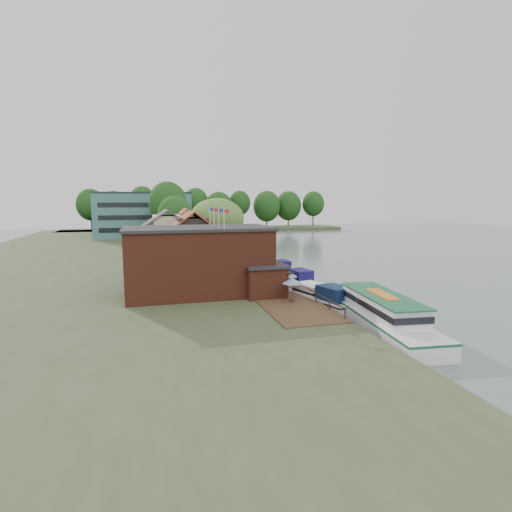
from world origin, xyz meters
TOP-DOWN VIEW (x-y plane):
  - ground at (0.00, 0.00)m, footprint 260.00×260.00m
  - land_bank at (-30.00, 35.00)m, footprint 50.00×140.00m
  - quay_deck at (-8.00, 10.00)m, footprint 6.00×50.00m
  - quay_rail at (-5.30, 10.50)m, footprint 0.20×49.00m
  - pub at (-14.00, -1.00)m, footprint 20.00×11.00m
  - hotel_block at (-22.00, 70.00)m, footprint 25.40×12.40m
  - cottage_a at (-15.00, 14.00)m, footprint 8.60×7.60m
  - cottage_b at (-18.00, 24.00)m, footprint 9.60×8.60m
  - cottage_c at (-14.00, 33.00)m, footprint 7.60×7.60m
  - willow at (-10.50, 19.00)m, footprint 8.60×8.60m
  - umbrella_0 at (-7.59, -7.38)m, footprint 2.03×2.03m
  - umbrella_1 at (-6.91, -3.78)m, footprint 2.36×2.36m
  - umbrella_2 at (-8.07, -0.94)m, footprint 2.07×2.07m
  - umbrella_3 at (-6.79, 1.17)m, footprint 2.26×2.26m
  - umbrella_4 at (-8.25, 4.57)m, footprint 2.38×2.38m
  - umbrella_5 at (-7.18, 7.14)m, footprint 2.46×2.46m
  - umbrella_6 at (-7.21, 10.64)m, footprint 2.13×2.13m
  - cruiser_0 at (-3.93, -6.20)m, footprint 6.03×10.99m
  - cruiser_1 at (-3.20, 4.40)m, footprint 5.03×10.45m
  - cruiser_2 at (-2.59, 12.75)m, footprint 3.50×9.90m
  - cruiser_3 at (-3.37, 23.19)m, footprint 5.72×9.40m
  - cruiser_4 at (-2.34, 35.75)m, footprint 3.69×10.11m
  - tour_boat at (-2.05, -14.97)m, footprint 5.57×14.79m
  - swan at (-2.95, -9.77)m, footprint 0.44×0.44m
  - bank_tree_0 at (-15.46, 41.79)m, footprint 7.19×7.19m
  - bank_tree_1 at (-16.56, 48.11)m, footprint 8.31×8.31m
  - bank_tree_2 at (-15.69, 59.32)m, footprint 8.62×8.62m
  - bank_tree_3 at (-13.63, 77.91)m, footprint 8.32×8.32m
  - bank_tree_4 at (-14.74, 85.05)m, footprint 8.13×8.13m
  - bank_tree_5 at (-12.30, 94.88)m, footprint 8.57×8.57m

SIDE VIEW (x-z plane):
  - ground at x=0.00m, z-range 0.00..0.00m
  - swan at x=-2.95m, z-range 0.00..0.44m
  - land_bank at x=-30.00m, z-range 0.00..1.00m
  - quay_deck at x=-8.00m, z-range 1.00..1.10m
  - cruiser_3 at x=-3.37m, z-range 0.00..2.13m
  - cruiser_2 at x=-2.59m, z-range 0.00..2.37m
  - cruiser_4 at x=-2.34m, z-range 0.00..2.42m
  - cruiser_1 at x=-3.20m, z-range 0.00..2.43m
  - cruiser_0 at x=-3.93m, z-range 0.00..2.56m
  - quay_rail at x=-5.30m, z-range 1.00..2.00m
  - tour_boat at x=-2.05m, z-range 0.00..3.15m
  - umbrella_0 at x=-7.59m, z-range 1.10..3.48m
  - umbrella_1 at x=-6.91m, z-range 1.10..3.48m
  - umbrella_2 at x=-8.07m, z-range 1.10..3.48m
  - umbrella_3 at x=-6.79m, z-range 1.10..3.48m
  - umbrella_4 at x=-8.25m, z-range 1.10..3.48m
  - umbrella_5 at x=-7.18m, z-range 1.10..3.48m
  - umbrella_6 at x=-7.21m, z-range 1.10..3.48m
  - pub at x=-14.00m, z-range 1.00..8.30m
  - cottage_a at x=-15.00m, z-range 1.00..9.50m
  - cottage_b at x=-18.00m, z-range 1.00..9.50m
  - cottage_c at x=-14.00m, z-range 1.00..9.50m
  - willow at x=-10.50m, z-range 1.00..11.43m
  - bank_tree_0 at x=-15.46m, z-range 1.00..12.05m
  - bank_tree_4 at x=-14.74m, z-range 1.00..12.68m
  - hotel_block at x=-22.00m, z-range 1.00..13.30m
  - bank_tree_5 at x=-12.30m, z-range 1.00..13.31m
  - bank_tree_2 at x=-15.69m, z-range 1.00..14.17m
  - bank_tree_1 at x=-16.56m, z-range 1.00..15.26m
  - bank_tree_3 at x=-13.63m, z-range 1.00..15.85m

